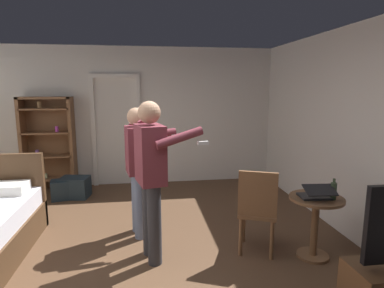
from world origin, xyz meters
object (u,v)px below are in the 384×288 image
at_px(side_table, 315,217).
at_px(suitcase_dark, 75,187).
at_px(bookshelf, 49,140).
at_px(person_blue_shirt, 152,170).
at_px(laptop, 316,194).
at_px(person_striped_shirt, 138,164).
at_px(suitcase_small, 67,189).
at_px(wooden_chair, 258,208).
at_px(bottle_on_table, 333,190).

relative_size(side_table, suitcase_dark, 1.50).
xyz_separation_m(bookshelf, person_blue_shirt, (1.81, -2.75, 0.08)).
relative_size(laptop, person_blue_shirt, 0.20).
relative_size(laptop, person_striped_shirt, 0.21).
relative_size(suitcase_dark, suitcase_small, 0.95).
bearing_deg(person_striped_shirt, bookshelf, 127.97).
xyz_separation_m(side_table, person_striped_shirt, (-1.93, 0.86, 0.47)).
xyz_separation_m(side_table, laptop, (-0.03, -0.04, 0.29)).
distance_m(laptop, suitcase_small, 4.05).
relative_size(person_blue_shirt, suitcase_small, 3.56).
relative_size(side_table, wooden_chair, 0.71).
bearing_deg(laptop, side_table, 51.97).
relative_size(bookshelf, person_striped_shirt, 1.05).
bearing_deg(side_table, person_striped_shirt, 155.91).
height_order(laptop, person_blue_shirt, person_blue_shirt).
distance_m(side_table, suitcase_small, 4.02).
distance_m(side_table, wooden_chair, 0.63).
relative_size(laptop, suitcase_dark, 0.76).
bearing_deg(suitcase_small, person_blue_shirt, -69.60).
relative_size(bottle_on_table, suitcase_small, 0.46).
bearing_deg(person_blue_shirt, suitcase_dark, 120.04).
distance_m(bottle_on_table, person_striped_shirt, 2.28).
height_order(bottle_on_table, wooden_chair, wooden_chair).
relative_size(wooden_chair, suitcase_small, 2.02).
bearing_deg(side_table, bottle_on_table, -29.74).
relative_size(laptop, wooden_chair, 0.36).
bearing_deg(bottle_on_table, suitcase_dark, 141.63).
bearing_deg(laptop, person_striped_shirt, 154.47).
xyz_separation_m(suitcase_dark, suitcase_small, (-0.13, -0.03, -0.01)).
bearing_deg(side_table, wooden_chair, 164.48).
relative_size(bookshelf, person_blue_shirt, 0.98).
height_order(bookshelf, wooden_chair, bookshelf).
bearing_deg(suitcase_small, side_table, -49.68).
bearing_deg(bookshelf, person_striped_shirt, -52.03).
xyz_separation_m(person_blue_shirt, person_striped_shirt, (-0.15, 0.63, -0.07)).
height_order(laptop, wooden_chair, wooden_chair).
distance_m(bottle_on_table, suitcase_small, 4.21).
xyz_separation_m(bottle_on_table, wooden_chair, (-0.75, 0.25, -0.25)).
distance_m(suitcase_dark, suitcase_small, 0.14).
bearing_deg(suitcase_dark, bookshelf, 143.98).
distance_m(person_striped_shirt, suitcase_small, 2.15).
bearing_deg(side_table, suitcase_dark, 141.28).
distance_m(bookshelf, suitcase_dark, 1.06).
relative_size(person_striped_shirt, suitcase_dark, 3.52).
bearing_deg(person_striped_shirt, side_table, -24.09).
bearing_deg(suitcase_dark, side_table, -29.37).
height_order(suitcase_dark, suitcase_small, suitcase_dark).
distance_m(bookshelf, person_blue_shirt, 3.29).
xyz_separation_m(wooden_chair, person_striped_shirt, (-1.32, 0.69, 0.39)).
height_order(person_blue_shirt, person_striped_shirt, person_blue_shirt).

